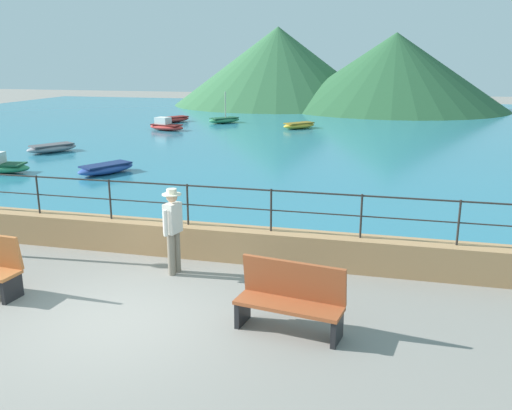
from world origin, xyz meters
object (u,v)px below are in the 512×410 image
object	(u,v)px
person_walking	(173,227)
boat_4	(224,120)
bench_far	(291,297)
boat_6	(174,119)
boat_2	(299,125)
boat_7	(52,148)
boat_3	(166,126)
boat_5	(106,168)

from	to	relation	value
person_walking	boat_4	world-z (taller)	boat_4
bench_far	boat_6	size ratio (longest dim) A/B	0.73
bench_far	boat_2	size ratio (longest dim) A/B	0.76
boat_2	boat_7	xyz separation A→B (m)	(-9.42, -11.29, 0.00)
boat_2	boat_4	size ratio (longest dim) A/B	1.00
boat_3	bench_far	bearing A→B (deg)	-62.40
boat_6	person_walking	bearing A→B (deg)	-67.68
person_walking	boat_6	xyz separation A→B (m)	(-10.17, 24.77, -0.72)
person_walking	boat_2	bearing A→B (deg)	93.64
boat_4	person_walking	bearing A→B (deg)	-74.88
person_walking	boat_2	world-z (taller)	person_walking
boat_4	bench_far	bearing A→B (deg)	-70.56
boat_3	boat_2	bearing A→B (deg)	20.23
boat_4	boat_5	xyz separation A→B (m)	(0.63, -16.69, -0.01)
boat_4	boat_6	size ratio (longest dim) A/B	0.96
boat_2	person_walking	bearing A→B (deg)	-86.36
person_walking	boat_4	size ratio (longest dim) A/B	0.75
bench_far	person_walking	world-z (taller)	person_walking
boat_3	boat_6	size ratio (longest dim) A/B	1.01
person_walking	bench_far	bearing A→B (deg)	-33.36
bench_far	boat_7	bearing A→B (deg)	134.53
person_walking	boat_7	xyz separation A→B (m)	(-10.91, 12.05, -0.72)
person_walking	boat_7	bearing A→B (deg)	132.15
person_walking	boat_7	size ratio (longest dim) A/B	0.72
boat_2	boat_5	world-z (taller)	same
boat_2	boat_6	world-z (taller)	same
boat_3	boat_5	world-z (taller)	boat_3
boat_3	boat_7	world-z (taller)	boat_3
boat_5	bench_far	bearing A→B (deg)	-48.88
boat_3	boat_4	xyz separation A→B (m)	(2.22, 4.46, -0.06)
boat_4	boat_6	distance (m)	3.41
boat_2	boat_5	size ratio (longest dim) A/B	0.95
person_walking	boat_4	bearing A→B (deg)	105.12
bench_far	person_walking	size ratio (longest dim) A/B	1.01
person_walking	boat_2	size ratio (longest dim) A/B	0.75
boat_3	boat_6	xyz separation A→B (m)	(-1.18, 4.20, -0.07)
person_walking	boat_5	bearing A→B (deg)	126.34
boat_2	boat_7	distance (m)	14.70
boat_2	boat_7	size ratio (longest dim) A/B	0.96
boat_2	boat_7	world-z (taller)	same
boat_3	boat_4	size ratio (longest dim) A/B	1.05
boat_5	boat_6	size ratio (longest dim) A/B	1.01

